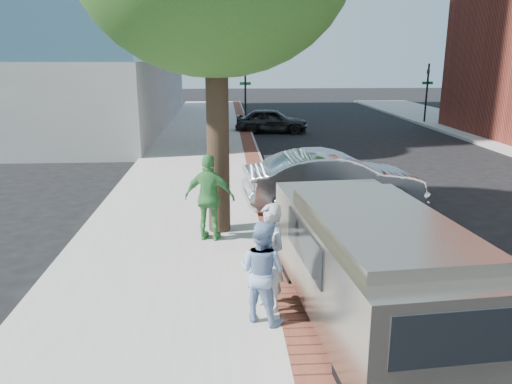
{
  "coord_description": "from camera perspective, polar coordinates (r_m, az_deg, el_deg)",
  "views": [
    {
      "loc": [
        -0.45,
        -9.61,
        4.21
      ],
      "look_at": [
        0.26,
        1.45,
        1.2
      ],
      "focal_mm": 35.0,
      "sensor_mm": 36.0,
      "label": 1
    }
  ],
  "objects": [
    {
      "name": "person_green",
      "position": [
        11.29,
        -5.31,
        -0.66
      ],
      "size": [
        1.25,
        0.76,
        1.98
      ],
      "primitive_type": "imported",
      "rotation": [
        0.0,
        0.0,
        2.88
      ],
      "color": "#429247",
      "rests_on": "sidewalk"
    },
    {
      "name": "ground",
      "position": [
        10.5,
        -0.91,
        -8.45
      ],
      "size": [
        120.0,
        120.0,
        0.0
      ],
      "primitive_type": "plane",
      "color": "black",
      "rests_on": "ground"
    },
    {
      "name": "curb",
      "position": [
        18.15,
        1.18,
        2.03
      ],
      "size": [
        0.1,
        60.0,
        0.15
      ],
      "primitive_type": "cube",
      "color": "gray",
      "rests_on": "ground"
    },
    {
      "name": "tree_far",
      "position": [
        21.64,
        -3.98,
        18.05
      ],
      "size": [
        4.8,
        4.8,
        7.14
      ],
      "color": "black",
      "rests_on": "sidewalk"
    },
    {
      "name": "van",
      "position": [
        8.23,
        12.49,
        -7.57
      ],
      "size": [
        2.47,
        5.47,
        1.97
      ],
      "rotation": [
        0.0,
        0.0,
        0.08
      ],
      "color": "gray",
      "rests_on": "ground"
    },
    {
      "name": "brick_strip",
      "position": [
        18.11,
        0.08,
        2.26
      ],
      "size": [
        0.6,
        60.0,
        0.01
      ],
      "primitive_type": "cube",
      "color": "brown",
      "rests_on": "sidewalk"
    },
    {
      "name": "office_base",
      "position": [
        34.08,
        -25.67,
        10.02
      ],
      "size": [
        18.2,
        22.2,
        4.0
      ],
      "primitive_type": "cube",
      "color": "gray",
      "rests_on": "ground"
    },
    {
      "name": "person_officer",
      "position": [
        7.89,
        0.66,
        -9.06
      ],
      "size": [
        1.01,
        0.96,
        1.64
      ],
      "primitive_type": "imported",
      "rotation": [
        0.0,
        0.0,
        2.55
      ],
      "color": "#84A1CC",
      "rests_on": "sidewalk"
    },
    {
      "name": "sidewalk",
      "position": [
        18.12,
        -6.88,
        1.9
      ],
      "size": [
        5.0,
        60.0,
        0.15
      ],
      "primitive_type": "cube",
      "color": "#9E9991",
      "rests_on": "ground"
    },
    {
      "name": "bg_car",
      "position": [
        28.71,
        1.78,
        8.17
      ],
      "size": [
        4.23,
        2.04,
        1.4
      ],
      "primitive_type": "imported",
      "rotation": [
        0.0,
        0.0,
        1.47
      ],
      "color": "black",
      "rests_on": "ground"
    },
    {
      "name": "signal_near",
      "position": [
        31.7,
        -1.23,
        11.66
      ],
      "size": [
        0.7,
        0.15,
        3.8
      ],
      "color": "black",
      "rests_on": "ground"
    },
    {
      "name": "person_gray",
      "position": [
        8.18,
        1.59,
        -7.5
      ],
      "size": [
        0.69,
        0.79,
        1.81
      ],
      "primitive_type": "imported",
      "rotation": [
        0.0,
        0.0,
        -1.1
      ],
      "color": "#AAABAF",
      "rests_on": "sidewalk"
    },
    {
      "name": "parking_meter",
      "position": [
        9.95,
        3.84,
        -2.42
      ],
      "size": [
        0.12,
        0.32,
        1.47
      ],
      "color": "gray",
      "rests_on": "sidewalk"
    },
    {
      "name": "sedan_silver",
      "position": [
        14.23,
        8.81,
        1.26
      ],
      "size": [
        5.15,
        2.19,
        1.65
      ],
      "primitive_type": "imported",
      "rotation": [
        0.0,
        0.0,
        1.66
      ],
      "color": "#B9BBC1",
      "rests_on": "ground"
    },
    {
      "name": "signal_far",
      "position": [
        34.21,
        18.97,
        11.12
      ],
      "size": [
        0.7,
        0.15,
        3.8
      ],
      "color": "black",
      "rests_on": "ground"
    }
  ]
}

